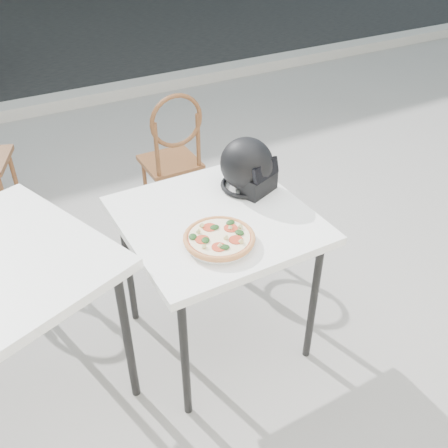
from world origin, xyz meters
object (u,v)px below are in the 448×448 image
cafe_table_main (216,229)px  cafe_chair_main (173,151)px  helmet (248,167)px  plate (219,242)px  pizza (219,238)px

cafe_table_main → cafe_chair_main: 1.17m
helmet → plate: bearing=-156.9°
helmet → cafe_chair_main: bearing=66.9°
plate → pizza: bearing=83.6°
cafe_table_main → helmet: bearing=29.8°
cafe_table_main → pizza: pizza is taller
plate → helmet: 0.47m
cafe_table_main → plate: (-0.08, -0.18, 0.08)m
plate → pizza: pizza is taller
cafe_table_main → plate: 0.21m
cafe_table_main → cafe_chair_main: size_ratio=0.87×
plate → cafe_chair_main: size_ratio=0.39×
plate → cafe_table_main: bearing=65.5°
pizza → helmet: size_ratio=1.06×
cafe_table_main → helmet: size_ratio=2.48×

